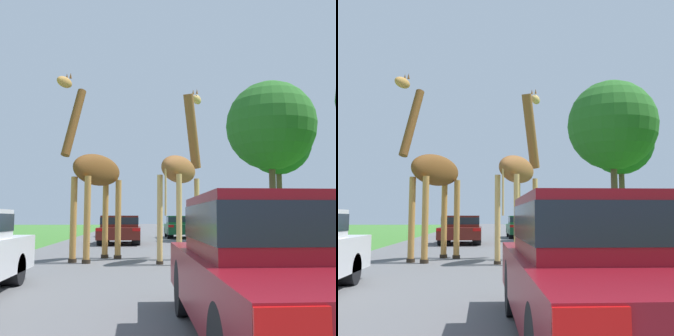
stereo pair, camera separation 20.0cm
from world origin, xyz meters
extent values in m
cube|color=#5B5B5E|center=(0.00, 30.00, 0.00)|extent=(8.23, 120.00, 0.00)
cylinder|color=tan|center=(1.24, 12.74, 1.22)|extent=(0.15, 0.15, 2.44)
cylinder|color=#2D2319|center=(1.24, 12.74, 0.05)|extent=(0.20, 0.20, 0.09)
cylinder|color=tan|center=(1.75, 12.49, 1.22)|extent=(0.15, 0.15, 2.44)
cylinder|color=#2D2319|center=(1.75, 12.49, 0.05)|extent=(0.20, 0.20, 0.09)
cylinder|color=tan|center=(0.57, 11.42, 1.22)|extent=(0.15, 0.15, 2.44)
cylinder|color=#2D2319|center=(0.57, 11.42, 0.05)|extent=(0.20, 0.20, 0.09)
cylinder|color=tan|center=(1.08, 11.17, 1.22)|extent=(0.15, 0.15, 2.44)
cylinder|color=#2D2319|center=(1.08, 11.17, 0.05)|extent=(0.20, 0.20, 0.09)
ellipsoid|color=brown|center=(1.16, 11.95, 2.66)|extent=(1.55, 2.19, 0.79)
cylinder|color=brown|center=(1.68, 12.99, 4.01)|extent=(0.75, 1.06, 2.37)
ellipsoid|color=tan|center=(1.90, 13.42, 5.19)|extent=(0.47, 0.61, 0.30)
cylinder|color=tan|center=(0.70, 11.06, 1.99)|extent=(0.05, 0.05, 1.34)
cone|color=brown|center=(1.77, 13.30, 5.42)|extent=(0.07, 0.07, 0.16)
cone|color=brown|center=(1.88, 13.24, 5.42)|extent=(0.07, 0.07, 0.16)
cylinder|color=#B77F3D|center=(-1.45, 11.78, 1.22)|extent=(0.18, 0.18, 2.43)
cylinder|color=#2D2319|center=(-1.45, 11.78, 0.06)|extent=(0.24, 0.24, 0.11)
cylinder|color=#B77F3D|center=(-1.87, 12.04, 1.22)|extent=(0.18, 0.18, 2.43)
cylinder|color=#2D2319|center=(-1.87, 12.04, 0.06)|extent=(0.24, 0.24, 0.11)
cylinder|color=#B77F3D|center=(-0.65, 13.08, 1.22)|extent=(0.18, 0.18, 2.43)
cylinder|color=#2D2319|center=(-0.65, 13.08, 0.06)|extent=(0.24, 0.24, 0.11)
cylinder|color=#B77F3D|center=(-1.06, 13.34, 1.22)|extent=(0.18, 0.18, 2.43)
cylinder|color=#2D2319|center=(-1.06, 13.34, 0.06)|extent=(0.24, 0.24, 0.11)
ellipsoid|color=brown|center=(-1.26, 12.56, 2.69)|extent=(1.63, 2.16, 0.94)
cylinder|color=brown|center=(-1.86, 11.59, 3.94)|extent=(0.67, 0.88, 2.06)
ellipsoid|color=#B77F3D|center=(-2.08, 11.22, 4.98)|extent=(0.50, 0.60, 0.30)
cylinder|color=#B77F3D|center=(-0.71, 13.45, 2.02)|extent=(0.06, 0.06, 1.34)
cone|color=brown|center=(-1.94, 11.33, 5.21)|extent=(0.07, 0.07, 0.16)
cone|color=brown|center=(-2.05, 11.40, 5.21)|extent=(0.07, 0.07, 0.16)
cube|color=maroon|center=(1.43, 3.99, 0.59)|extent=(1.91, 4.65, 0.58)
cube|color=maroon|center=(1.43, 3.99, 1.18)|extent=(1.72, 2.09, 0.59)
cube|color=#19232D|center=(1.43, 3.99, 1.21)|extent=(1.74, 2.11, 0.36)
cube|color=red|center=(0.65, 1.66, 0.80)|extent=(0.34, 0.03, 0.14)
cylinder|color=black|center=(0.67, 5.39, 0.36)|extent=(0.38, 0.71, 0.71)
cylinder|color=black|center=(2.20, 5.39, 0.36)|extent=(0.38, 0.71, 0.71)
cylinder|color=black|center=(-2.36, 8.02, 0.30)|extent=(0.36, 0.59, 0.59)
cube|color=#561914|center=(-0.91, 20.69, 0.54)|extent=(1.98, 4.08, 0.54)
cube|color=#561914|center=(-0.91, 20.69, 1.09)|extent=(1.78, 1.83, 0.55)
cube|color=#19232D|center=(-0.91, 20.69, 1.11)|extent=(1.80, 1.85, 0.33)
cube|color=red|center=(-1.72, 18.65, 0.73)|extent=(0.36, 0.03, 0.13)
cube|color=red|center=(-0.10, 18.65, 0.73)|extent=(0.36, 0.03, 0.13)
cylinder|color=black|center=(-1.70, 21.92, 0.32)|extent=(0.40, 0.64, 0.64)
cylinder|color=black|center=(-0.12, 21.92, 0.32)|extent=(0.40, 0.64, 0.64)
cylinder|color=black|center=(-1.70, 19.47, 0.32)|extent=(0.40, 0.64, 0.64)
cylinder|color=black|center=(-0.12, 19.47, 0.32)|extent=(0.40, 0.64, 0.64)
cube|color=#144C28|center=(2.64, 26.74, 0.57)|extent=(1.81, 4.14, 0.59)
cube|color=#144C28|center=(2.64, 26.74, 1.12)|extent=(1.63, 1.86, 0.52)
cube|color=#19232D|center=(2.64, 26.74, 1.15)|extent=(1.64, 1.88, 0.31)
cube|color=red|center=(1.90, 24.66, 0.78)|extent=(0.33, 0.03, 0.14)
cube|color=red|center=(3.38, 24.66, 0.78)|extent=(0.33, 0.03, 0.14)
cylinder|color=black|center=(1.91, 27.98, 0.32)|extent=(0.36, 0.63, 0.63)
cylinder|color=black|center=(3.36, 27.98, 0.32)|extent=(0.36, 0.63, 0.63)
cylinder|color=black|center=(1.91, 25.49, 0.32)|extent=(0.36, 0.63, 0.63)
cylinder|color=black|center=(3.36, 25.49, 0.32)|extent=(0.36, 0.63, 0.63)
cube|color=silver|center=(-1.45, 29.17, 0.55)|extent=(1.82, 3.97, 0.56)
cube|color=silver|center=(-1.45, 29.17, 1.09)|extent=(1.64, 1.79, 0.52)
cube|color=#19232D|center=(-1.45, 29.17, 1.12)|extent=(1.65, 1.81, 0.31)
cube|color=red|center=(-2.20, 27.18, 0.75)|extent=(0.33, 0.03, 0.13)
cube|color=red|center=(-0.71, 27.18, 0.75)|extent=(0.33, 0.03, 0.13)
cylinder|color=black|center=(-2.18, 30.36, 0.31)|extent=(0.36, 0.63, 0.63)
cylinder|color=black|center=(-0.72, 30.36, 0.31)|extent=(0.36, 0.63, 0.63)
cylinder|color=black|center=(-2.18, 27.98, 0.31)|extent=(0.36, 0.63, 0.63)
cylinder|color=black|center=(-0.72, 27.98, 0.31)|extent=(0.36, 0.63, 0.63)
cylinder|color=brown|center=(9.97, 29.03, 3.00)|extent=(0.39, 0.39, 6.00)
sphere|color=#1E561E|center=(9.97, 29.03, 6.71)|extent=(4.76, 4.76, 4.76)
cylinder|color=brown|center=(7.44, 22.76, 2.85)|extent=(0.36, 0.36, 5.70)
sphere|color=#286623|center=(7.44, 22.76, 6.46)|extent=(5.06, 5.06, 5.06)
camera|label=1|loc=(-0.02, -0.18, 1.25)|focal=45.00mm
camera|label=2|loc=(0.18, -0.20, 1.25)|focal=45.00mm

